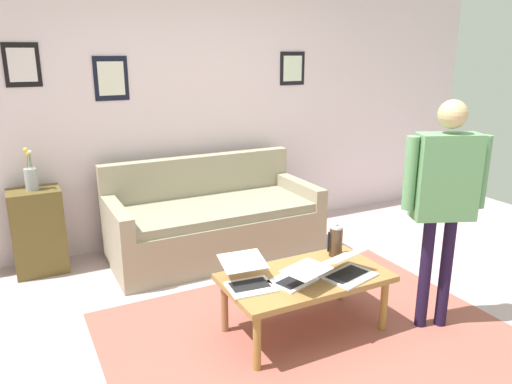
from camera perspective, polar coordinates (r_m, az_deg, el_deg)
name	(u,v)px	position (r m, az deg, el deg)	size (l,w,h in m)	color
ground_plane	(312,334)	(3.51, 6.53, -16.03)	(7.68, 7.68, 0.00)	#B79BA1
area_rug	(312,337)	(3.48, 6.46, -16.32)	(2.65, 2.03, 0.01)	#995247
back_wall	(193,104)	(4.98, -7.30, 10.08)	(7.04, 0.11, 2.70)	silver
couch	(213,222)	(4.65, -5.04, -3.51)	(1.91, 0.90, 0.88)	gray
coffee_table	(305,281)	(3.37, 5.70, -10.23)	(1.10, 0.61, 0.42)	olive
laptop_left	(346,269)	(3.36, 10.41, -8.81)	(0.40, 0.37, 0.17)	silver
laptop_center	(298,277)	(3.21, 4.85, -9.75)	(0.37, 0.40, 0.12)	silver
laptop_right	(248,278)	(3.19, -0.96, -9.89)	(0.32, 0.40, 0.15)	silver
french_press	(336,241)	(3.63, 9.22, -5.57)	(0.12, 0.10, 0.26)	#4C3323
side_shelf	(38,231)	(4.62, -23.90, -4.18)	(0.42, 0.32, 0.74)	brown
flower_vase	(31,176)	(4.49, -24.59, 1.66)	(0.10, 0.10, 0.36)	#94989C
person_standing	(445,187)	(3.42, 21.00, 0.50)	(0.55, 0.31, 1.57)	black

